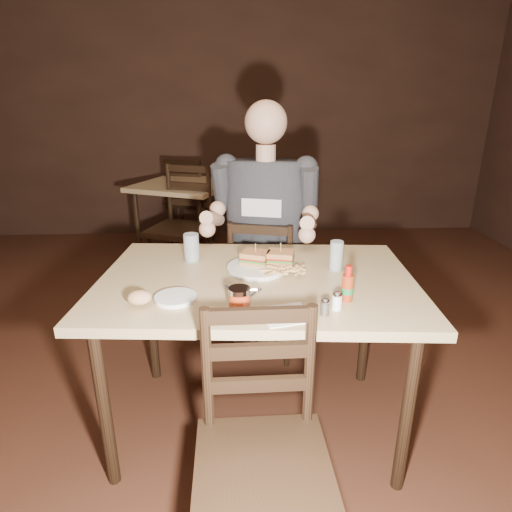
{
  "coord_description": "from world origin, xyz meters",
  "views": [
    {
      "loc": [
        0.06,
        -1.42,
        1.49
      ],
      "look_at": [
        0.16,
        0.32,
        0.85
      ],
      "focal_mm": 30.0,
      "sensor_mm": 36.0,
      "label": 1
    }
  ],
  "objects": [
    {
      "name": "bread_roll",
      "position": [
        -0.28,
        0.02,
        0.81
      ],
      "size": [
        0.09,
        0.08,
        0.05
      ],
      "primitive_type": "ellipsoid",
      "rotation": [
        0.0,
        0.0,
        -0.08
      ],
      "color": "tan",
      "rests_on": "side_plate"
    },
    {
      "name": "knife",
      "position": [
        0.07,
        0.08,
        0.78
      ],
      "size": [
        0.08,
        0.2,
        0.01
      ],
      "primitive_type": "cube",
      "rotation": [
        0.0,
        0.0,
        0.33
      ],
      "color": "silver",
      "rests_on": "napkin"
    },
    {
      "name": "pepper_shaker",
      "position": [
        0.39,
        -0.09,
        0.8
      ],
      "size": [
        0.04,
        0.04,
        0.06
      ],
      "primitive_type": null,
      "rotation": [
        0.0,
        0.0,
        -0.08
      ],
      "color": "#38332D",
      "rests_on": "main_table"
    },
    {
      "name": "fries_pile",
      "position": [
        0.28,
        0.28,
        0.8
      ],
      "size": [
        0.23,
        0.17,
        0.04
      ],
      "primitive_type": null,
      "rotation": [
        0.0,
        0.0,
        -0.08
      ],
      "color": "tan",
      "rests_on": "dinner_plate"
    },
    {
      "name": "chair_near",
      "position": [
        0.14,
        -0.44,
        0.45
      ],
      "size": [
        0.42,
        0.45,
        0.89
      ],
      "primitive_type": null,
      "rotation": [
        0.0,
        0.0,
        0.01
      ],
      "color": "black",
      "rests_on": "ground"
    },
    {
      "name": "bg_chair_far",
      "position": [
        -0.37,
        3.05,
        0.47
      ],
      "size": [
        0.54,
        0.57,
        0.94
      ],
      "primitive_type": null,
      "rotation": [
        0.0,
        0.0,
        2.89
      ],
      "color": "black",
      "rests_on": "ground"
    },
    {
      "name": "bg_chair_near",
      "position": [
        -0.37,
        1.95,
        0.49
      ],
      "size": [
        0.6,
        0.63,
        0.99
      ],
      "primitive_type": null,
      "rotation": [
        0.0,
        0.0,
        -0.36
      ],
      "color": "black",
      "rests_on": "ground"
    },
    {
      "name": "fork",
      "position": [
        0.11,
        0.04,
        0.78
      ],
      "size": [
        0.09,
        0.13,
        0.0
      ],
      "primitive_type": "cube",
      "rotation": [
        0.0,
        0.0,
        -0.62
      ],
      "color": "silver",
      "rests_on": "napkin"
    },
    {
      "name": "bg_table",
      "position": [
        -0.37,
        2.5,
        0.68
      ],
      "size": [
        1.06,
        1.06,
        0.77
      ],
      "rotation": [
        0.0,
        0.0,
        -0.42
      ],
      "color": "tan",
      "rests_on": "ground"
    },
    {
      "name": "sandwich_left",
      "position": [
        0.17,
        0.39,
        0.84
      ],
      "size": [
        0.15,
        0.13,
        0.1
      ],
      "primitive_type": null,
      "rotation": [
        0.0,
        0.0,
        -0.37
      ],
      "color": "tan",
      "rests_on": "dinner_plate"
    },
    {
      "name": "syrup_dispenser",
      "position": [
        0.08,
        -0.06,
        0.82
      ],
      "size": [
        0.09,
        0.09,
        0.1
      ],
      "primitive_type": null,
      "rotation": [
        0.0,
        0.0,
        -0.08
      ],
      "color": "maroon",
      "rests_on": "main_table"
    },
    {
      "name": "room_shell",
      "position": [
        0.0,
        0.0,
        1.4
      ],
      "size": [
        7.0,
        7.0,
        7.0
      ],
      "color": "black",
      "rests_on": "ground"
    },
    {
      "name": "sandwich_right",
      "position": [
        0.28,
        0.38,
        0.83
      ],
      "size": [
        0.14,
        0.12,
        0.1
      ],
      "primitive_type": null,
      "rotation": [
        0.0,
        0.0,
        -0.24
      ],
      "color": "tan",
      "rests_on": "dinner_plate"
    },
    {
      "name": "salt_shaker",
      "position": [
        0.44,
        -0.04,
        0.8
      ],
      "size": [
        0.04,
        0.04,
        0.07
      ],
      "primitive_type": null,
      "rotation": [
        0.0,
        0.0,
        -0.08
      ],
      "color": "white",
      "rests_on": "main_table"
    },
    {
      "name": "napkin",
      "position": [
        0.25,
        -0.08,
        0.77
      ],
      "size": [
        0.2,
        0.19,
        0.0
      ],
      "primitive_type": "cube",
      "rotation": [
        0.0,
        0.0,
        0.22
      ],
      "color": "white",
      "rests_on": "main_table"
    },
    {
      "name": "side_plate",
      "position": [
        -0.16,
        0.07,
        0.78
      ],
      "size": [
        0.17,
        0.17,
        0.01
      ],
      "primitive_type": "cylinder",
      "rotation": [
        0.0,
        0.0,
        -0.08
      ],
      "color": "white",
      "rests_on": "main_table"
    },
    {
      "name": "chair_far",
      "position": [
        0.25,
        0.93,
        0.43
      ],
      "size": [
        0.5,
        0.52,
        0.87
      ],
      "primitive_type": null,
      "rotation": [
        0.0,
        0.0,
        2.89
      ],
      "color": "black",
      "rests_on": "ground"
    },
    {
      "name": "diner",
      "position": [
        0.24,
        0.88,
        0.97
      ],
      "size": [
        0.7,
        0.61,
        1.04
      ],
      "primitive_type": null,
      "rotation": [
        0.0,
        0.0,
        -0.25
      ],
      "color": "#323438",
      "rests_on": "chair_far"
    },
    {
      "name": "glass_right",
      "position": [
        0.52,
        0.34,
        0.84
      ],
      "size": [
        0.06,
        0.06,
        0.13
      ],
      "primitive_type": "cylinder",
      "rotation": [
        0.0,
        0.0,
        -0.08
      ],
      "color": "silver",
      "rests_on": "main_table"
    },
    {
      "name": "main_table",
      "position": [
        0.16,
        0.27,
        0.7
      ],
      "size": [
        1.41,
        1.0,
        0.77
      ],
      "rotation": [
        0.0,
        0.0,
        -0.08
      ],
      "color": "tan",
      "rests_on": "ground"
    },
    {
      "name": "hot_sauce",
      "position": [
        0.49,
        0.02,
        0.84
      ],
      "size": [
        0.05,
        0.05,
        0.14
      ],
      "primitive_type": null,
      "rotation": [
        0.0,
        0.0,
        -0.08
      ],
      "color": "maroon",
      "rests_on": "main_table"
    },
    {
      "name": "ketchup_dollop",
      "position": [
        0.29,
        0.32,
        0.79
      ],
      "size": [
        0.04,
        0.04,
        0.01
      ],
      "primitive_type": "ellipsoid",
      "rotation": [
        0.0,
        0.0,
        -0.08
      ],
      "color": "maroon",
      "rests_on": "dinner_plate"
    },
    {
      "name": "glass_left",
      "position": [
        -0.13,
        0.49,
        0.84
      ],
      "size": [
        0.08,
        0.08,
        0.13
      ],
      "primitive_type": "cylinder",
      "rotation": [
        0.0,
        0.0,
        -0.08
      ],
      "color": "silver",
      "rests_on": "main_table"
    },
    {
      "name": "dinner_plate",
      "position": [
        0.17,
        0.35,
        0.78
      ],
      "size": [
        0.28,
        0.28,
        0.01
      ],
      "primitive_type": "cylinder",
      "rotation": [
        0.0,
        0.0,
        -0.08
      ],
      "color": "white",
      "rests_on": "main_table"
    }
  ]
}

